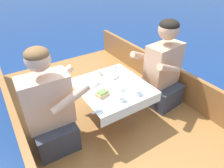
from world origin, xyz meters
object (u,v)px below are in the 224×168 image
Objects in this scene: coffee_cup_starboard at (120,87)px; coffee_cup_center at (122,98)px; person_starboard at (162,72)px; coffee_cup_port at (138,92)px; person_port at (50,110)px; sandwich at (103,94)px; tin_can at (100,73)px.

coffee_cup_starboard is 1.12× the size of coffee_cup_center.
person_starboard reaches higher than coffee_cup_port.
person_port is 10.79× the size of coffee_cup_center.
coffee_cup_port is 0.18m from coffee_cup_starboard.
coffee_cup_center is (-0.08, -0.15, 0.00)m from coffee_cup_starboard.
person_port reaches higher than coffee_cup_port.
coffee_cup_center is (-0.69, -0.20, 0.05)m from person_starboard.
person_starboard is 0.55m from coffee_cup_port.
sandwich is (-0.80, -0.05, 0.05)m from person_starboard.
person_starboard is at bearing 15.86° from coffee_cup_center.
person_port is 0.98× the size of person_starboard.
person_starboard is at bearing 21.67° from coffee_cup_port.
coffee_cup_center is at bearing 9.66° from person_starboard.
person_port is 0.81m from coffee_cup_port.
coffee_cup_starboard is at bearing 123.64° from coffee_cup_port.
coffee_cup_starboard and coffee_cup_center have the same top height.
coffee_cup_center is (0.11, -0.14, -0.00)m from sandwich.
coffee_cup_starboard is at bearing -1.61° from person_starboard.
person_starboard reaches higher than tin_can.
coffee_cup_starboard is at bearing -7.74° from person_port.
person_starboard is 10.46× the size of coffee_cup_port.
sandwich is 0.19m from coffee_cup_starboard.
person_port is at bearing 169.99° from coffee_cup_starboard.
person_starboard is 9.87× the size of coffee_cup_starboard.
sandwich is 0.39m from tin_can.
sandwich is 1.89× the size of tin_can.
tin_can is (0.17, 0.35, -0.00)m from sandwich.
person_starboard is 7.88× the size of sandwich.
coffee_cup_port is 1.06× the size of coffee_cup_center.
person_port is 14.52× the size of tin_can.
coffee_cup_center is at bearing 178.13° from coffee_cup_port.
coffee_cup_port is at bearing -1.87° from coffee_cup_center.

